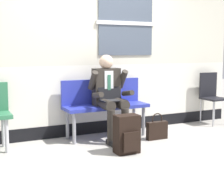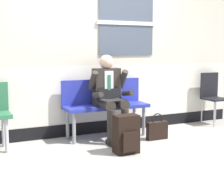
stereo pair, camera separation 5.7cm
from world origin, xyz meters
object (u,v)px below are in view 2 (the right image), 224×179
object	(u,v)px
bench_with_person	(104,102)
folding_chair	(212,93)
backpack	(126,135)
handbag	(157,130)
person_seated	(110,95)

from	to	relation	value
bench_with_person	folding_chair	bearing A→B (deg)	0.05
backpack	bench_with_person	bearing A→B (deg)	84.16
backpack	handbag	xyz separation A→B (m)	(0.72, 0.39, -0.10)
bench_with_person	folding_chair	world-z (taller)	folding_chair
handbag	folding_chair	bearing A→B (deg)	18.92
bench_with_person	person_seated	world-z (taller)	person_seated
bench_with_person	handbag	size ratio (longest dim) A/B	3.27
person_seated	folding_chair	bearing A→B (deg)	5.33
bench_with_person	folding_chair	xyz separation A→B (m)	(2.11, 0.00, 0.02)
folding_chair	bench_with_person	bearing A→B (deg)	-179.95
person_seated	backpack	xyz separation A→B (m)	(-0.09, -0.71, -0.42)
backpack	folding_chair	distance (m)	2.40
person_seated	backpack	bearing A→B (deg)	-97.44
backpack	handbag	bearing A→B (deg)	28.81
person_seated	folding_chair	size ratio (longest dim) A/B	1.37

